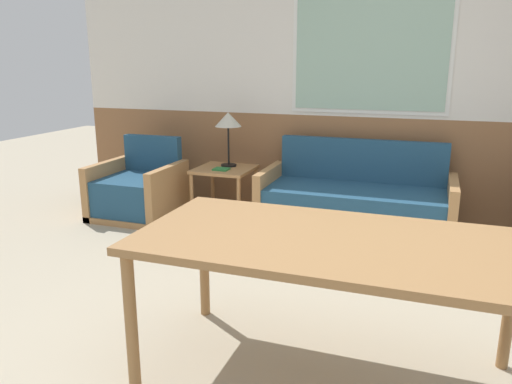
# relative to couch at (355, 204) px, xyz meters

# --- Properties ---
(ground_plane) EXTENTS (16.00, 16.00, 0.00)m
(ground_plane) POSITION_rel_couch_xyz_m (0.31, -2.11, -0.26)
(ground_plane) COLOR #B2A58C
(wall_back) EXTENTS (7.20, 0.09, 2.70)m
(wall_back) POSITION_rel_couch_xyz_m (0.30, 0.52, 1.11)
(wall_back) COLOR #8E603D
(wall_back) RESTS_ON ground_plane
(couch) EXTENTS (1.79, 0.79, 0.84)m
(couch) POSITION_rel_couch_xyz_m (0.00, 0.00, 0.00)
(couch) COLOR #B27F4C
(couch) RESTS_ON ground_plane
(armchair) EXTENTS (0.81, 0.78, 0.81)m
(armchair) POSITION_rel_couch_xyz_m (-2.20, -0.30, -0.00)
(armchair) COLOR #B27F4C
(armchair) RESTS_ON ground_plane
(side_table) EXTENTS (0.58, 0.58, 0.51)m
(side_table) POSITION_rel_couch_xyz_m (-1.36, 0.03, 0.18)
(side_table) COLOR #B27F4C
(side_table) RESTS_ON ground_plane
(table_lamp) EXTENTS (0.28, 0.28, 0.56)m
(table_lamp) POSITION_rel_couch_xyz_m (-1.36, 0.13, 0.72)
(table_lamp) COLOR black
(table_lamp) RESTS_ON side_table
(book_stack) EXTENTS (0.15, 0.13, 0.02)m
(book_stack) POSITION_rel_couch_xyz_m (-1.35, -0.08, 0.26)
(book_stack) COLOR #2D7F3D
(book_stack) RESTS_ON side_table
(dining_table) EXTENTS (1.86, 0.93, 0.76)m
(dining_table) POSITION_rel_couch_xyz_m (0.22, -2.40, 0.44)
(dining_table) COLOR #9E7042
(dining_table) RESTS_ON ground_plane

